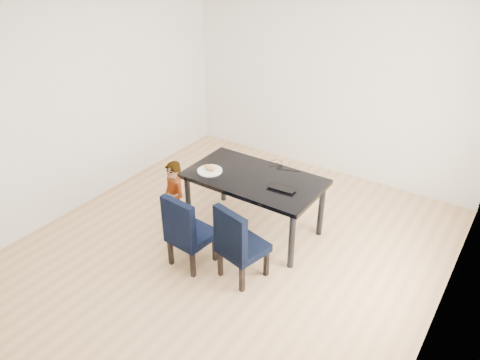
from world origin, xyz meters
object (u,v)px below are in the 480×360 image
Objects in this scene: chair_left at (192,229)px; chair_right at (243,242)px; dining_table at (254,204)px; plate at (210,171)px; laptop at (283,186)px; child at (174,202)px.

chair_left is 0.60m from chair_right.
chair_right reaches higher than dining_table.
chair_left is at bearing -68.28° from plate.
chair_left reaches higher than laptop.
chair_left is 1.13m from laptop.
dining_table is 1.78× the size of chair_right.
dining_table is 0.67m from plate.
dining_table is 0.94m from chair_left.
plate is 0.93m from laptop.
chair_right is at bearing -65.02° from dining_table.
plate is at bearing 158.73° from chair_right.
child is 0.56m from plate.
plate is (-0.29, 0.73, 0.31)m from chair_left.
chair_left reaches higher than plate.
chair_left is at bearing -154.78° from chair_right.
laptop reaches higher than dining_table.
chair_left is at bearing -8.94° from child.
chair_right is 0.88× the size of child.
chair_right reaches higher than laptop.
laptop is at bearing 59.59° from chair_left.
plate is (-0.52, -0.18, 0.38)m from dining_table.
chair_left is 1.00× the size of chair_right.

